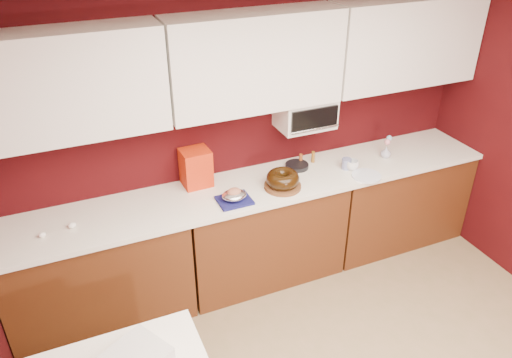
{
  "coord_description": "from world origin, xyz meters",
  "views": [
    {
      "loc": [
        -1.39,
        -1.17,
        2.91
      ],
      "look_at": [
        -0.09,
        1.84,
        1.02
      ],
      "focal_mm": 35.0,
      "sensor_mm": 36.0,
      "label": 1
    }
  ],
  "objects_px": {
    "coffee_mug": "(352,164)",
    "foil_ham_nest": "(234,195)",
    "flower_vase": "(386,152)",
    "toaster_oven": "(305,112)",
    "pandoro_box": "(196,168)",
    "blue_jar": "(346,164)",
    "bundt_cake": "(283,179)"
  },
  "relations": [
    {
      "from": "toaster_oven",
      "to": "pandoro_box",
      "type": "bearing_deg",
      "value": 177.69
    },
    {
      "from": "pandoro_box",
      "to": "blue_jar",
      "type": "bearing_deg",
      "value": -13.64
    },
    {
      "from": "pandoro_box",
      "to": "blue_jar",
      "type": "relative_size",
      "value": 3.21
    },
    {
      "from": "pandoro_box",
      "to": "blue_jar",
      "type": "distance_m",
      "value": 1.25
    },
    {
      "from": "coffee_mug",
      "to": "blue_jar",
      "type": "distance_m",
      "value": 0.05
    },
    {
      "from": "toaster_oven",
      "to": "blue_jar",
      "type": "relative_size",
      "value": 4.84
    },
    {
      "from": "toaster_oven",
      "to": "bundt_cake",
      "type": "height_order",
      "value": "toaster_oven"
    },
    {
      "from": "flower_vase",
      "to": "pandoro_box",
      "type": "bearing_deg",
      "value": 172.84
    },
    {
      "from": "pandoro_box",
      "to": "flower_vase",
      "type": "relative_size",
      "value": 2.79
    },
    {
      "from": "bundt_cake",
      "to": "pandoro_box",
      "type": "height_order",
      "value": "pandoro_box"
    },
    {
      "from": "bundt_cake",
      "to": "blue_jar",
      "type": "distance_m",
      "value": 0.63
    },
    {
      "from": "bundt_cake",
      "to": "coffee_mug",
      "type": "distance_m",
      "value": 0.66
    },
    {
      "from": "pandoro_box",
      "to": "flower_vase",
      "type": "distance_m",
      "value": 1.67
    },
    {
      "from": "toaster_oven",
      "to": "bundt_cake",
      "type": "distance_m",
      "value": 0.58
    },
    {
      "from": "foil_ham_nest",
      "to": "flower_vase",
      "type": "height_order",
      "value": "flower_vase"
    },
    {
      "from": "bundt_cake",
      "to": "flower_vase",
      "type": "relative_size",
      "value": 2.43
    },
    {
      "from": "coffee_mug",
      "to": "blue_jar",
      "type": "height_order",
      "value": "coffee_mug"
    },
    {
      "from": "coffee_mug",
      "to": "toaster_oven",
      "type": "bearing_deg",
      "value": 143.94
    },
    {
      "from": "toaster_oven",
      "to": "pandoro_box",
      "type": "height_order",
      "value": "toaster_oven"
    },
    {
      "from": "coffee_mug",
      "to": "flower_vase",
      "type": "relative_size",
      "value": 0.96
    },
    {
      "from": "bundt_cake",
      "to": "blue_jar",
      "type": "relative_size",
      "value": 2.8
    },
    {
      "from": "toaster_oven",
      "to": "blue_jar",
      "type": "distance_m",
      "value": 0.56
    },
    {
      "from": "foil_ham_nest",
      "to": "flower_vase",
      "type": "distance_m",
      "value": 1.48
    },
    {
      "from": "bundt_cake",
      "to": "foil_ham_nest",
      "type": "bearing_deg",
      "value": -174.82
    },
    {
      "from": "toaster_oven",
      "to": "bundt_cake",
      "type": "xyz_separation_m",
      "value": [
        -0.32,
        -0.28,
        -0.4
      ]
    },
    {
      "from": "pandoro_box",
      "to": "foil_ham_nest",
      "type": "bearing_deg",
      "value": -65.41
    },
    {
      "from": "coffee_mug",
      "to": "pandoro_box",
      "type": "bearing_deg",
      "value": 167.38
    },
    {
      "from": "toaster_oven",
      "to": "foil_ham_nest",
      "type": "bearing_deg",
      "value": -156.78
    },
    {
      "from": "coffee_mug",
      "to": "foil_ham_nest",
      "type": "bearing_deg",
      "value": -176.07
    },
    {
      "from": "toaster_oven",
      "to": "blue_jar",
      "type": "xyz_separation_m",
      "value": [
        0.3,
        -0.21,
        -0.43
      ]
    },
    {
      "from": "toaster_oven",
      "to": "foil_ham_nest",
      "type": "distance_m",
      "value": 0.91
    },
    {
      "from": "toaster_oven",
      "to": "flower_vase",
      "type": "xyz_separation_m",
      "value": [
        0.73,
        -0.17,
        -0.42
      ]
    }
  ]
}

